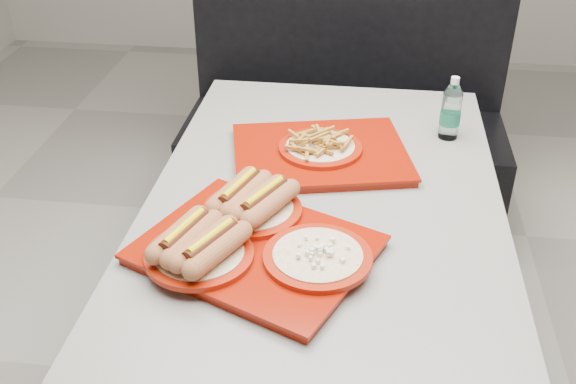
# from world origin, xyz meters

# --- Properties ---
(diner_table) EXTENTS (0.92, 1.42, 0.75)m
(diner_table) POSITION_xyz_m (0.00, 0.00, 0.58)
(diner_table) COLOR black
(diner_table) RESTS_ON ground
(booth_bench) EXTENTS (1.30, 0.57, 1.35)m
(booth_bench) POSITION_xyz_m (0.00, 1.09, 0.40)
(booth_bench) COLOR black
(booth_bench) RESTS_ON ground
(tray_near) EXTENTS (0.60, 0.55, 0.11)m
(tray_near) POSITION_xyz_m (-0.15, -0.27, 0.79)
(tray_near) COLOR maroon
(tray_near) RESTS_ON diner_table
(tray_far) EXTENTS (0.55, 0.47, 0.09)m
(tray_far) POSITION_xyz_m (-0.03, 0.18, 0.78)
(tray_far) COLOR maroon
(tray_far) RESTS_ON diner_table
(water_bottle) EXTENTS (0.06, 0.06, 0.19)m
(water_bottle) POSITION_xyz_m (0.33, 0.36, 0.83)
(water_bottle) COLOR silver
(water_bottle) RESTS_ON diner_table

